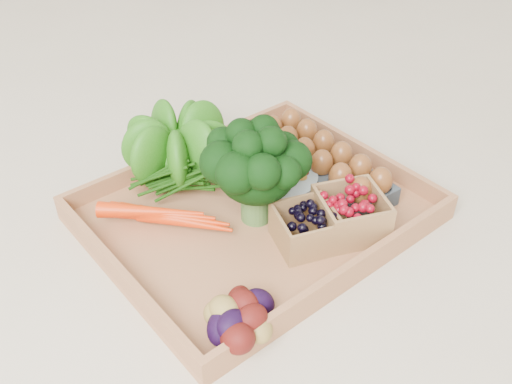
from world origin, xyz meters
TOP-DOWN VIEW (x-y plane):
  - ground at (0.00, 0.00)m, footprint 4.00×4.00m
  - tray at (0.00, 0.00)m, footprint 0.55×0.45m
  - carrots at (-0.15, 0.07)m, footprint 0.19×0.14m
  - lettuce at (-0.04, 0.19)m, footprint 0.15×0.15m
  - broccoli at (-0.01, -0.01)m, footprint 0.18×0.18m
  - cherry_bowl at (0.07, 0.02)m, footprint 0.14×0.14m
  - egg_carton at (0.17, 0.01)m, footprint 0.13×0.31m
  - potatoes at (-0.19, -0.19)m, footprint 0.13×0.13m
  - punnet_blackberry at (0.01, -0.11)m, footprint 0.12×0.12m
  - punnet_raspberry at (0.09, -0.14)m, footprint 0.14×0.14m

SIDE VIEW (x-z plane):
  - ground at x=0.00m, z-range 0.00..0.00m
  - tray at x=0.00m, z-range 0.00..0.01m
  - egg_carton at x=0.17m, z-range 0.01..0.05m
  - cherry_bowl at x=0.07m, z-range 0.01..0.05m
  - carrots at x=-0.15m, z-range 0.01..0.06m
  - punnet_blackberry at x=0.01m, z-range 0.01..0.08m
  - punnet_raspberry at x=0.09m, z-range 0.01..0.09m
  - potatoes at x=-0.19m, z-range 0.01..0.09m
  - broccoli at x=-0.01m, z-range 0.02..0.15m
  - lettuce at x=-0.04m, z-range 0.02..0.16m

